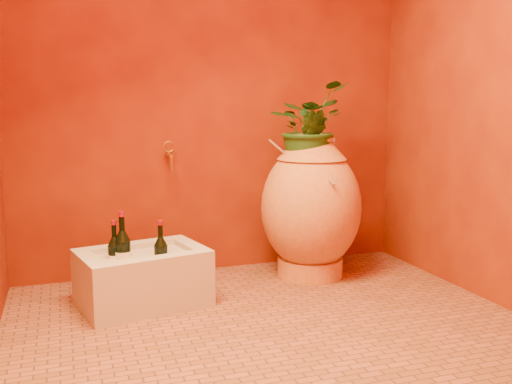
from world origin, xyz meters
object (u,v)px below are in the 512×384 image
object	(u,v)px
wall_tap	(169,154)
stone_basin	(143,278)
wine_bottle_b	(115,257)
wine_bottle_c	(161,257)
amphora	(311,207)
wine_bottle_a	(123,254)

from	to	relation	value
wall_tap	stone_basin	bearing A→B (deg)	-118.06
wine_bottle_b	wine_bottle_c	distance (m)	0.24
amphora	wine_bottle_c	distance (m)	1.02
amphora	wine_bottle_b	size ratio (longest dim) A/B	2.89
amphora	wall_tap	world-z (taller)	amphora
stone_basin	wine_bottle_c	world-z (taller)	wine_bottle_c
wine_bottle_a	wine_bottle_b	bearing A→B (deg)	154.83
wine_bottle_b	wine_bottle_a	bearing A→B (deg)	-25.17
stone_basin	wine_bottle_a	world-z (taller)	wine_bottle_a
amphora	wall_tap	xyz separation A→B (m)	(-0.82, 0.26, 0.33)
wine_bottle_a	wall_tap	bearing A→B (deg)	54.13
wine_bottle_a	wall_tap	distance (m)	0.75
wine_bottle_b	wine_bottle_c	bearing A→B (deg)	-17.66
wine_bottle_c	wine_bottle_b	bearing A→B (deg)	162.34
wine_bottle_c	wall_tap	size ratio (longest dim) A/B	1.76
amphora	wall_tap	bearing A→B (deg)	162.20
stone_basin	wine_bottle_b	bearing A→B (deg)	-178.62
wine_bottle_a	wine_bottle_b	world-z (taller)	wine_bottle_a
stone_basin	wall_tap	size ratio (longest dim) A/B	4.22
amphora	wall_tap	distance (m)	0.92
stone_basin	wall_tap	bearing A→B (deg)	61.94
stone_basin	wine_bottle_a	size ratio (longest dim) A/B	2.05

